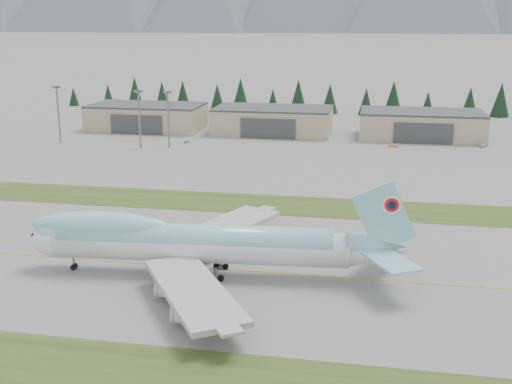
% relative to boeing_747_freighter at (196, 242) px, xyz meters
% --- Properties ---
extents(ground, '(7000.00, 7000.00, 0.00)m').
position_rel_boeing_747_freighter_xyz_m(ground, '(5.27, 3.38, -6.34)').
color(ground, slate).
rests_on(ground, ground).
extents(grass_strip_near, '(400.00, 14.00, 0.08)m').
position_rel_boeing_747_freighter_xyz_m(grass_strip_near, '(5.27, -34.62, -6.34)').
color(grass_strip_near, '#304318').
rests_on(grass_strip_near, ground).
extents(grass_strip_far, '(400.00, 18.00, 0.08)m').
position_rel_boeing_747_freighter_xyz_m(grass_strip_far, '(5.27, 48.38, -6.34)').
color(grass_strip_far, '#304318').
rests_on(grass_strip_far, ground).
extents(taxiway_line_main, '(400.00, 0.40, 0.02)m').
position_rel_boeing_747_freighter_xyz_m(taxiway_line_main, '(5.27, 3.38, -6.34)').
color(taxiway_line_main, gold).
rests_on(taxiway_line_main, ground).
extents(boeing_747_freighter, '(72.98, 62.84, 19.22)m').
position_rel_boeing_747_freighter_xyz_m(boeing_747_freighter, '(0.00, 0.00, 0.00)').
color(boeing_747_freighter, white).
rests_on(boeing_747_freighter, ground).
extents(hangar_left, '(48.00, 26.60, 10.80)m').
position_rel_boeing_747_freighter_xyz_m(hangar_left, '(-64.73, 153.28, -0.95)').
color(hangar_left, tan).
rests_on(hangar_left, ground).
extents(hangar_center, '(48.00, 26.60, 10.80)m').
position_rel_boeing_747_freighter_xyz_m(hangar_center, '(-9.73, 153.28, -0.95)').
color(hangar_center, tan).
rests_on(hangar_center, ground).
extents(hangar_right, '(48.00, 26.60, 10.80)m').
position_rel_boeing_747_freighter_xyz_m(hangar_right, '(50.27, 153.28, -0.95)').
color(hangar_right, tan).
rests_on(hangar_right, ground).
extents(floodlight_masts, '(177.42, 9.54, 21.75)m').
position_rel_boeing_747_freighter_xyz_m(floodlight_masts, '(-24.28, 113.96, 8.64)').
color(floodlight_masts, slate).
rests_on(floodlight_masts, ground).
extents(service_vehicle_a, '(1.87, 3.83, 1.26)m').
position_rel_boeing_747_freighter_xyz_m(service_vehicle_a, '(-39.25, 126.77, -6.34)').
color(service_vehicle_a, silver).
rests_on(service_vehicle_a, ground).
extents(service_vehicle_b, '(3.62, 2.01, 1.13)m').
position_rel_boeing_747_freighter_xyz_m(service_vehicle_b, '(39.10, 132.08, -6.34)').
color(service_vehicle_b, gold).
rests_on(service_vehicle_b, ground).
extents(service_vehicle_c, '(3.01, 4.98, 1.35)m').
position_rel_boeing_747_freighter_xyz_m(service_vehicle_c, '(72.15, 138.65, -6.34)').
color(service_vehicle_c, silver).
rests_on(service_vehicle_c, ground).
extents(conifer_belt, '(274.68, 15.60, 16.83)m').
position_rel_boeing_747_freighter_xyz_m(conifer_belt, '(1.92, 215.78, 1.09)').
color(conifer_belt, black).
rests_on(conifer_belt, ground).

